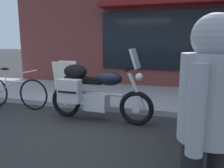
# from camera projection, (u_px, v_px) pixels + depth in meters

# --- Properties ---
(ground_plane) EXTENTS (80.00, 80.00, 0.00)m
(ground_plane) POSITION_uv_depth(u_px,v_px,m) (65.00, 134.00, 3.76)
(ground_plane) COLOR #292929
(touring_motorcycle) EXTENTS (2.12, 0.62, 1.40)m
(touring_motorcycle) POSITION_uv_depth(u_px,v_px,m) (92.00, 90.00, 4.32)
(touring_motorcycle) COLOR black
(touring_motorcycle) RESTS_ON ground_plane
(parked_bicycle) EXTENTS (1.74, 0.48, 0.94)m
(parked_bicycle) POSITION_uv_depth(u_px,v_px,m) (13.00, 92.00, 5.17)
(parked_bicycle) COLOR black
(parked_bicycle) RESTS_ON ground_plane
(pedestrian_walking) EXTENTS (0.50, 0.52, 1.68)m
(pedestrian_walking) POSITION_uv_depth(u_px,v_px,m) (209.00, 113.00, 1.43)
(pedestrian_walking) COLOR black
(pedestrian_walking) RESTS_ON ground_plane
(sandwich_board_sign) EXTENTS (0.55, 0.40, 0.86)m
(sandwich_board_sign) POSITION_uv_depth(u_px,v_px,m) (65.00, 77.00, 6.34)
(sandwich_board_sign) COLOR silver
(sandwich_board_sign) RESTS_ON sidewalk_curb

